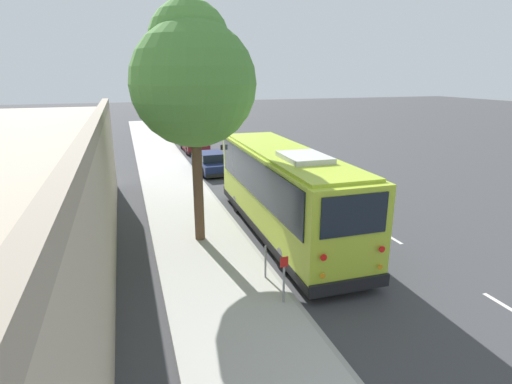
# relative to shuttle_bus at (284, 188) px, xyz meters

# --- Properties ---
(ground_plane) EXTENTS (160.00, 160.00, 0.00)m
(ground_plane) POSITION_rel_shuttle_bus_xyz_m (0.84, -0.16, -1.85)
(ground_plane) COLOR #3D3D3F
(sidewalk_slab) EXTENTS (80.00, 3.27, 0.15)m
(sidewalk_slab) POSITION_rel_shuttle_bus_xyz_m (0.84, 3.27, -1.78)
(sidewalk_slab) COLOR #B2AFA8
(sidewalk_slab) RESTS_ON ground
(curb_strip) EXTENTS (80.00, 0.14, 0.15)m
(curb_strip) POSITION_rel_shuttle_bus_xyz_m (0.84, 1.57, -1.78)
(curb_strip) COLOR #9D9A94
(curb_strip) RESTS_ON ground
(shuttle_bus) EXTENTS (10.32, 2.66, 3.45)m
(shuttle_bus) POSITION_rel_shuttle_bus_xyz_m (0.00, 0.00, 0.00)
(shuttle_bus) COLOR #ADC633
(shuttle_bus) RESTS_ON ground
(parked_sedan_navy) EXTENTS (4.23, 1.89, 1.28)m
(parked_sedan_navy) POSITION_rel_shuttle_bus_xyz_m (10.86, 0.51, -1.26)
(parked_sedan_navy) COLOR #19234C
(parked_sedan_navy) RESTS_ON ground
(parked_sedan_maroon) EXTENTS (4.47, 1.80, 1.27)m
(parked_sedan_maroon) POSITION_rel_shuttle_bus_xyz_m (18.26, 0.30, -1.27)
(parked_sedan_maroon) COLOR maroon
(parked_sedan_maroon) RESTS_ON ground
(parked_sedan_silver) EXTENTS (4.59, 1.71, 1.32)m
(parked_sedan_silver) POSITION_rel_shuttle_bus_xyz_m (24.42, 0.44, -1.24)
(parked_sedan_silver) COLOR #A8AAAF
(parked_sedan_silver) RESTS_ON ground
(street_tree) EXTENTS (4.15, 4.15, 8.19)m
(street_tree) POSITION_rel_shuttle_bus_xyz_m (0.25, 3.22, 4.06)
(street_tree) COLOR brown
(street_tree) RESTS_ON sidewalk_slab
(sign_post_near) EXTENTS (0.06, 0.22, 1.31)m
(sign_post_near) POSITION_rel_shuttle_bus_xyz_m (-4.78, 1.92, -1.02)
(sign_post_near) COLOR gray
(sign_post_near) RESTS_ON sidewalk_slab
(sign_post_far) EXTENTS (0.06, 0.06, 1.02)m
(sign_post_far) POSITION_rel_shuttle_bus_xyz_m (-3.34, 1.92, -1.20)
(sign_post_far) COLOR gray
(sign_post_far) RESTS_ON sidewalk_slab
(lane_stripe_mid) EXTENTS (2.40, 0.14, 0.01)m
(lane_stripe_mid) POSITION_rel_shuttle_bus_xyz_m (-1.12, -3.74, -1.85)
(lane_stripe_mid) COLOR silver
(lane_stripe_mid) RESTS_ON ground
(lane_stripe_ahead) EXTENTS (2.40, 0.14, 0.01)m
(lane_stripe_ahead) POSITION_rel_shuttle_bus_xyz_m (4.88, -3.74, -1.85)
(lane_stripe_ahead) COLOR silver
(lane_stripe_ahead) RESTS_ON ground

